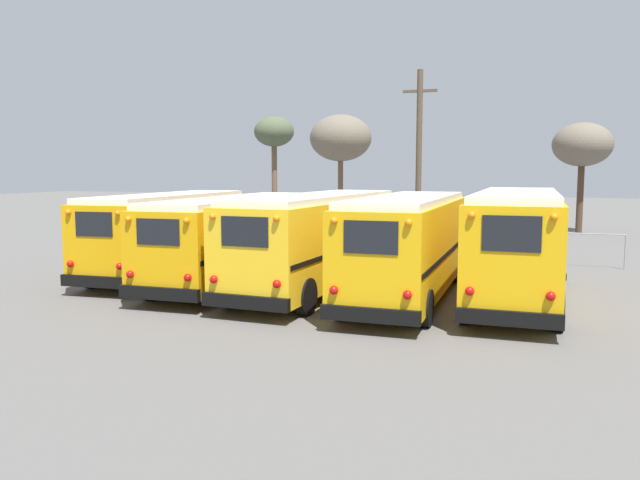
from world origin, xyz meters
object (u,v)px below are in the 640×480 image
at_px(school_bus_1, 239,235).
at_px(school_bus_2, 319,237).
at_px(bare_tree_1, 274,134).
at_px(bare_tree_2, 582,146).
at_px(school_bus_0, 170,231).
at_px(bare_tree_0, 341,139).
at_px(school_bus_3, 408,243).
at_px(utility_pole, 419,156).
at_px(school_bus_4, 516,242).

height_order(school_bus_1, school_bus_2, school_bus_2).
relative_size(bare_tree_1, bare_tree_2, 1.10).
distance_m(school_bus_1, bare_tree_1, 21.95).
height_order(school_bus_1, bare_tree_1, bare_tree_1).
relative_size(school_bus_2, bare_tree_2, 1.51).
height_order(school_bus_0, bare_tree_0, bare_tree_0).
distance_m(school_bus_3, utility_pole, 14.81).
distance_m(school_bus_0, bare_tree_0, 15.84).
relative_size(school_bus_0, bare_tree_2, 1.37).
xyz_separation_m(school_bus_2, bare_tree_2, (9.59, 23.65, 3.82)).
xyz_separation_m(school_bus_2, school_bus_4, (6.35, -0.05, 0.08)).
distance_m(utility_pole, bare_tree_2, 13.29).
relative_size(school_bus_4, bare_tree_1, 1.25).
bearing_deg(school_bus_3, school_bus_4, 11.93).
xyz_separation_m(bare_tree_0, bare_tree_2, (13.76, 7.64, -0.29)).
bearing_deg(utility_pole, school_bus_3, -81.06).
xyz_separation_m(bare_tree_0, bare_tree_1, (-6.22, 4.54, 0.62)).
height_order(school_bus_1, bare_tree_2, bare_tree_2).
bearing_deg(school_bus_1, school_bus_2, -6.78).
bearing_deg(school_bus_3, bare_tree_0, 113.71).
relative_size(school_bus_3, bare_tree_0, 1.32).
height_order(school_bus_4, utility_pole, utility_pole).
height_order(school_bus_1, school_bus_4, school_bus_4).
relative_size(school_bus_0, utility_pole, 1.04).
xyz_separation_m(school_bus_2, bare_tree_0, (-4.17, 16.00, 4.11)).
bearing_deg(school_bus_4, utility_pole, 111.67).
distance_m(school_bus_2, bare_tree_2, 25.80).
height_order(school_bus_0, utility_pole, utility_pole).
xyz_separation_m(school_bus_0, school_bus_4, (12.69, -0.93, 0.14)).
relative_size(school_bus_3, bare_tree_2, 1.36).
xyz_separation_m(utility_pole, bare_tree_0, (-5.09, 2.40, 1.09)).
xyz_separation_m(school_bus_1, school_bus_4, (9.52, -0.43, 0.16)).
bearing_deg(school_bus_4, bare_tree_1, 129.10).
height_order(school_bus_0, school_bus_1, school_bus_0).
relative_size(school_bus_4, bare_tree_2, 1.37).
distance_m(school_bus_0, school_bus_4, 12.72).
bearing_deg(school_bus_4, school_bus_0, 175.82).
distance_m(bare_tree_0, bare_tree_2, 15.74).
xyz_separation_m(school_bus_3, bare_tree_2, (6.41, 24.37, 3.83)).
bearing_deg(school_bus_3, school_bus_2, 167.21).
bearing_deg(bare_tree_2, school_bus_3, -104.75).
bearing_deg(bare_tree_1, school_bus_4, -50.90).
bearing_deg(school_bus_1, school_bus_0, 171.04).
xyz_separation_m(school_bus_3, bare_tree_0, (-7.34, 16.72, 4.12)).
relative_size(school_bus_0, school_bus_1, 0.90).
distance_m(school_bus_2, bare_tree_1, 23.50).
bearing_deg(school_bus_0, school_bus_3, -9.53).
relative_size(school_bus_3, utility_pole, 1.04).
bearing_deg(bare_tree_2, utility_pole, -130.79).
distance_m(school_bus_3, bare_tree_0, 18.72).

